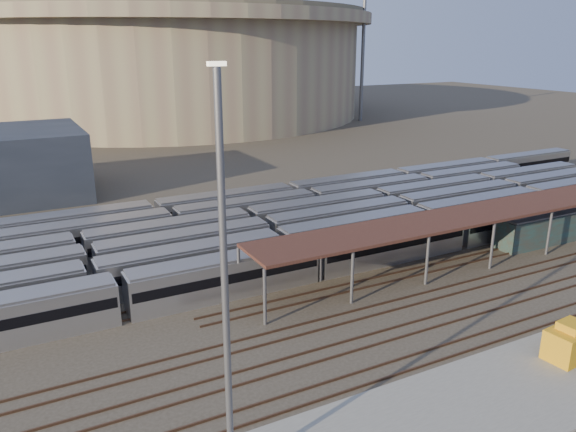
{
  "coord_description": "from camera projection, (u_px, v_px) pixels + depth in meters",
  "views": [
    {
      "loc": [
        -25.74,
        -36.53,
        22.53
      ],
      "look_at": [
        -0.23,
        12.0,
        5.33
      ],
      "focal_mm": 35.0,
      "sensor_mm": 36.0,
      "label": 1
    }
  ],
  "objects": [
    {
      "name": "empty_tracks",
      "position": [
        389.0,
        334.0,
        44.78
      ],
      "size": [
        170.0,
        9.62,
        0.18
      ],
      "color": "#4C3323",
      "rests_on": "ground"
    },
    {
      "name": "ground",
      "position": [
        354.0,
        310.0,
        49.03
      ],
      "size": [
        420.0,
        420.0,
        0.0
      ],
      "primitive_type": "plane",
      "color": "#383026",
      "rests_on": "ground"
    },
    {
      "name": "floodlight_3",
      "position": [
        38.0,
        47.0,
        173.53
      ],
      "size": [
        4.0,
        1.0,
        38.4
      ],
      "color": "#5E5E63",
      "rests_on": "ground"
    },
    {
      "name": "apron",
      "position": [
        425.0,
        426.0,
        34.11
      ],
      "size": [
        50.0,
        9.0,
        0.2
      ],
      "primitive_type": "cube",
      "color": "gray",
      "rests_on": "ground"
    },
    {
      "name": "inspection_shed",
      "position": [
        504.0,
        210.0,
        60.68
      ],
      "size": [
        60.3,
        6.0,
        5.3
      ],
      "color": "#5E5E63",
      "rests_on": "ground"
    },
    {
      "name": "yellow_equipment",
      "position": [
        570.0,
        343.0,
        41.03
      ],
      "size": [
        3.85,
        2.62,
        2.28
      ],
      "primitive_type": "cube",
      "rotation": [
        0.0,
        0.0,
        0.1
      ],
      "color": "orange",
      "rests_on": "apron"
    },
    {
      "name": "teal_boxcar",
      "position": [
        550.0,
        228.0,
        65.22
      ],
      "size": [
        14.63,
        3.1,
        3.4
      ],
      "primitive_type": "cube",
      "rotation": [
        0.0,
        0.0,
        -0.02
      ],
      "color": "#1B4444",
      "rests_on": "ground"
    },
    {
      "name": "yard_light_pole",
      "position": [
        225.0,
        291.0,
        26.89
      ],
      "size": [
        0.8,
        0.36,
        21.49
      ],
      "color": "#5E5E63",
      "rests_on": "apron"
    },
    {
      "name": "subway_trains",
      "position": [
        261.0,
        230.0,
        63.99
      ],
      "size": [
        129.78,
        23.9,
        3.6
      ],
      "color": "#AEAFB3",
      "rests_on": "ground"
    },
    {
      "name": "floodlight_2",
      "position": [
        363.0,
        47.0,
        158.38
      ],
      "size": [
        4.0,
        1.0,
        38.4
      ],
      "color": "#5E5E63",
      "rests_on": "ground"
    },
    {
      "name": "stadium",
      "position": [
        168.0,
        61.0,
        173.43
      ],
      "size": [
        124.0,
        124.0,
        32.5
      ],
      "color": "gray",
      "rests_on": "ground"
    }
  ]
}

